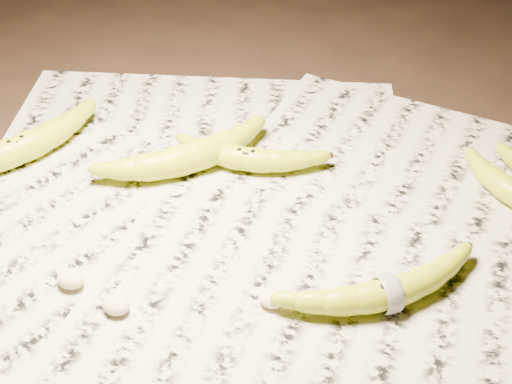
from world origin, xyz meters
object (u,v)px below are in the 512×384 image
at_px(banana_left_a, 17,148).
at_px(banana_taped, 388,291).
at_px(banana_left_b, 190,155).
at_px(banana_center, 247,157).

relative_size(banana_left_a, banana_taped, 1.11).
distance_m(banana_left_b, banana_taped, 0.32).
distance_m(banana_left_b, banana_center, 0.07).
bearing_deg(banana_center, banana_taped, -45.11).
relative_size(banana_left_a, banana_center, 1.29).
distance_m(banana_left_a, banana_taped, 0.51).
bearing_deg(banana_left_b, banana_left_a, 148.30).
bearing_deg(banana_left_a, banana_taped, -67.74).
height_order(banana_left_a, banana_taped, banana_left_a).
bearing_deg(banana_center, banana_left_a, -170.54).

